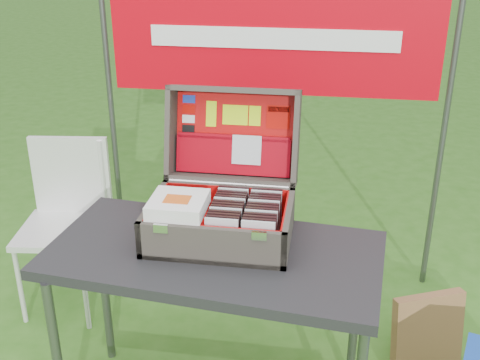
% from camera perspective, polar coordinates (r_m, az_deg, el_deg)
% --- Properties ---
extents(table, '(1.24, 0.72, 0.74)m').
position_cam_1_polar(table, '(2.38, -2.33, -14.36)').
color(table, '#252528').
rests_on(table, ground).
extents(table_top, '(1.24, 0.72, 0.04)m').
position_cam_1_polar(table_top, '(2.18, -2.48, -7.08)').
color(table_top, '#252528').
rests_on(table_top, ground).
extents(table_leg_bl, '(0.04, 0.04, 0.70)m').
position_cam_1_polar(table_leg_bl, '(2.71, -12.69, -10.21)').
color(table_leg_bl, '#59595B').
rests_on(table_leg_bl, ground).
extents(table_leg_br, '(0.04, 0.04, 0.70)m').
position_cam_1_polar(table_leg_br, '(2.55, 10.87, -12.35)').
color(table_leg_br, '#59595B').
rests_on(table_leg_br, ground).
extents(suitcase, '(0.52, 0.53, 0.48)m').
position_cam_1_polar(suitcase, '(2.18, -1.69, 0.71)').
color(suitcase, '#403A33').
rests_on(suitcase, table).
extents(suitcase_base_bottom, '(0.52, 0.37, 0.02)m').
position_cam_1_polar(suitcase_base_bottom, '(2.23, -1.90, -5.36)').
color(suitcase_base_bottom, '#403A33').
rests_on(suitcase_base_bottom, table_top).
extents(suitcase_base_wall_front, '(0.52, 0.02, 0.14)m').
position_cam_1_polar(suitcase_base_wall_front, '(2.05, -2.83, -6.28)').
color(suitcase_base_wall_front, '#403A33').
rests_on(suitcase_base_wall_front, table_top).
extents(suitcase_base_wall_back, '(0.52, 0.02, 0.14)m').
position_cam_1_polar(suitcase_base_wall_back, '(2.36, -1.14, -2.03)').
color(suitcase_base_wall_back, '#403A33').
rests_on(suitcase_base_wall_back, table_top).
extents(suitcase_base_wall_left, '(0.02, 0.37, 0.14)m').
position_cam_1_polar(suitcase_base_wall_left, '(2.26, -8.19, -3.52)').
color(suitcase_base_wall_left, '#403A33').
rests_on(suitcase_base_wall_left, table_top).
extents(suitcase_base_wall_right, '(0.02, 0.37, 0.14)m').
position_cam_1_polar(suitcase_base_wall_right, '(2.18, 4.60, -4.47)').
color(suitcase_base_wall_right, '#403A33').
rests_on(suitcase_base_wall_right, table_top).
extents(suitcase_liner_floor, '(0.48, 0.33, 0.01)m').
position_cam_1_polar(suitcase_liner_floor, '(2.23, -1.90, -5.06)').
color(suitcase_liner_floor, red).
rests_on(suitcase_liner_floor, suitcase_base_bottom).
extents(suitcase_latch_left, '(0.05, 0.01, 0.03)m').
position_cam_1_polar(suitcase_latch_left, '(2.05, -7.52, -4.57)').
color(suitcase_latch_left, silver).
rests_on(suitcase_latch_left, suitcase_base_wall_front).
extents(suitcase_latch_right, '(0.05, 0.01, 0.03)m').
position_cam_1_polar(suitcase_latch_right, '(1.99, 1.83, -5.32)').
color(suitcase_latch_right, silver).
rests_on(suitcase_latch_right, suitcase_base_wall_front).
extents(suitcase_hinge, '(0.47, 0.02, 0.02)m').
position_cam_1_polar(suitcase_hinge, '(2.34, -1.11, -0.38)').
color(suitcase_hinge, silver).
rests_on(suitcase_hinge, suitcase_base_wall_back).
extents(suitcase_lid_back, '(0.52, 0.11, 0.37)m').
position_cam_1_polar(suitcase_lid_back, '(2.44, -0.45, 4.44)').
color(suitcase_lid_back, '#403A33').
rests_on(suitcase_lid_back, suitcase_base_wall_back).
extents(suitcase_lid_rim_far, '(0.52, 0.14, 0.05)m').
position_cam_1_polar(suitcase_lid_rim_far, '(2.37, -0.52, 8.55)').
color(suitcase_lid_rim_far, '#403A33').
rests_on(suitcase_lid_rim_far, suitcase_lid_back).
extents(suitcase_lid_rim_near, '(0.52, 0.14, 0.05)m').
position_cam_1_polar(suitcase_lid_rim_near, '(2.40, -0.82, 0.14)').
color(suitcase_lid_rim_near, '#403A33').
rests_on(suitcase_lid_rim_near, suitcase_lid_back).
extents(suitcase_lid_rim_left, '(0.02, 0.23, 0.40)m').
position_cam_1_polar(suitcase_lid_rim_left, '(2.43, -6.52, 4.59)').
color(suitcase_lid_rim_left, '#403A33').
rests_on(suitcase_lid_rim_left, suitcase_lid_back).
extents(suitcase_lid_rim_right, '(0.02, 0.23, 0.40)m').
position_cam_1_polar(suitcase_lid_rim_right, '(2.36, 5.37, 3.98)').
color(suitcase_lid_rim_right, '#403A33').
rests_on(suitcase_lid_rim_right, suitcase_lid_back).
extents(suitcase_lid_liner, '(0.48, 0.09, 0.32)m').
position_cam_1_polar(suitcase_lid_liner, '(2.43, -0.50, 4.41)').
color(suitcase_lid_liner, red).
rests_on(suitcase_lid_liner, suitcase_lid_back).
extents(suitcase_liner_wall_front, '(0.48, 0.01, 0.12)m').
position_cam_1_polar(suitcase_liner_wall_front, '(2.06, -2.76, -5.85)').
color(suitcase_liner_wall_front, red).
rests_on(suitcase_liner_wall_front, suitcase_base_bottom).
extents(suitcase_liner_wall_back, '(0.48, 0.01, 0.12)m').
position_cam_1_polar(suitcase_liner_wall_back, '(2.34, -1.19, -1.95)').
color(suitcase_liner_wall_back, red).
rests_on(suitcase_liner_wall_back, suitcase_base_bottom).
extents(suitcase_liner_wall_left, '(0.01, 0.33, 0.12)m').
position_cam_1_polar(suitcase_liner_wall_left, '(2.25, -7.88, -3.31)').
color(suitcase_liner_wall_left, red).
rests_on(suitcase_liner_wall_left, suitcase_base_bottom).
extents(suitcase_liner_wall_right, '(0.01, 0.33, 0.12)m').
position_cam_1_polar(suitcase_liner_wall_right, '(2.17, 4.26, -4.21)').
color(suitcase_liner_wall_right, red).
rests_on(suitcase_liner_wall_right, suitcase_base_bottom).
extents(suitcase_lid_pocket, '(0.46, 0.07, 0.15)m').
position_cam_1_polar(suitcase_lid_pocket, '(2.42, -0.64, 2.34)').
color(suitcase_lid_pocket, '#95000D').
rests_on(suitcase_lid_pocket, suitcase_lid_liner).
extents(suitcase_pocket_edge, '(0.45, 0.02, 0.02)m').
position_cam_1_polar(suitcase_pocket_edge, '(2.40, -0.60, 4.08)').
color(suitcase_pocket_edge, '#95000D').
rests_on(suitcase_pocket_edge, suitcase_lid_pocket).
extents(suitcase_pocket_cd, '(0.12, 0.04, 0.12)m').
position_cam_1_polar(suitcase_pocket_cd, '(2.39, 0.64, 2.87)').
color(suitcase_pocket_cd, silver).
rests_on(suitcase_pocket_cd, suitcase_lid_pocket).
extents(lid_sticker_cc_a, '(0.05, 0.01, 0.03)m').
position_cam_1_polar(lid_sticker_cc_a, '(2.45, -4.86, 7.66)').
color(lid_sticker_cc_a, '#1933B2').
rests_on(lid_sticker_cc_a, suitcase_lid_liner).
extents(lid_sticker_cc_b, '(0.05, 0.01, 0.03)m').
position_cam_1_polar(lid_sticker_cc_b, '(2.45, -4.88, 6.72)').
color(lid_sticker_cc_b, '#B70600').
rests_on(lid_sticker_cc_b, suitcase_lid_liner).
extents(lid_sticker_cc_c, '(0.05, 0.01, 0.03)m').
position_cam_1_polar(lid_sticker_cc_c, '(2.45, -4.90, 5.79)').
color(lid_sticker_cc_c, white).
rests_on(lid_sticker_cc_c, suitcase_lid_liner).
extents(lid_sticker_cc_d, '(0.05, 0.01, 0.03)m').
position_cam_1_polar(lid_sticker_cc_d, '(2.46, -4.92, 4.86)').
color(lid_sticker_cc_d, black).
rests_on(lid_sticker_cc_d, suitcase_lid_liner).
extents(lid_card_neon_tall, '(0.04, 0.03, 0.10)m').
position_cam_1_polar(lid_card_neon_tall, '(2.43, -2.74, 6.29)').
color(lid_card_neon_tall, '#C8F50D').
rests_on(lid_card_neon_tall, suitcase_lid_liner).
extents(lid_card_neon_main, '(0.10, 0.02, 0.08)m').
position_cam_1_polar(lid_card_neon_main, '(2.41, -0.45, 6.19)').
color(lid_card_neon_main, '#C8F50D').
rests_on(lid_card_neon_main, suitcase_lid_liner).
extents(lid_card_neon_small, '(0.05, 0.02, 0.08)m').
position_cam_1_polar(lid_card_neon_small, '(2.40, 1.42, 6.10)').
color(lid_card_neon_small, '#C8F50D').
rests_on(lid_card_neon_small, suitcase_lid_liner).
extents(lid_sticker_band, '(0.09, 0.03, 0.09)m').
position_cam_1_polar(lid_sticker_band, '(2.39, 3.64, 5.98)').
color(lid_sticker_band, '#B70600').
rests_on(lid_sticker_band, suitcase_lid_liner).
extents(lid_sticker_band_bar, '(0.08, 0.01, 0.02)m').
position_cam_1_polar(lid_sticker_band_bar, '(2.39, 3.68, 6.70)').
color(lid_sticker_band_bar, black).
rests_on(lid_sticker_band_bar, suitcase_lid_liner).
extents(cd_left_0, '(0.12, 0.01, 0.13)m').
position_cam_1_polar(cd_left_0, '(2.07, -1.76, -5.32)').
color(cd_left_0, silver).
rests_on(cd_left_0, suitcase_liner_floor).
extents(cd_left_1, '(0.12, 0.01, 0.13)m').
position_cam_1_polar(cd_left_1, '(2.08, -1.65, -5.05)').
color(cd_left_1, black).
rests_on(cd_left_1, suitcase_liner_floor).
extents(cd_left_2, '(0.12, 0.01, 0.13)m').
position_cam_1_polar(cd_left_2, '(2.10, -1.55, -4.79)').
color(cd_left_2, black).
rests_on(cd_left_2, suitcase_liner_floor).
extents(cd_left_3, '(0.12, 0.01, 0.13)m').
position_cam_1_polar(cd_left_3, '(2.12, -1.45, -4.52)').
color(cd_left_3, black).
rests_on(cd_left_3, suitcase_liner_floor).
extents(cd_left_4, '(0.12, 0.01, 0.13)m').
position_cam_1_polar(cd_left_4, '(2.14, -1.36, -4.26)').
color(cd_left_4, silver).
rests_on(cd_left_4, suitcase_liner_floor).
extents(cd_left_5, '(0.12, 0.01, 0.13)m').
position_cam_1_polar(cd_left_5, '(2.15, -1.26, -4.01)').
color(cd_left_5, black).
rests_on(cd_left_5, suitcase_liner_floor).
extents(cd_left_6, '(0.12, 0.01, 0.13)m').
position_cam_1_polar(cd_left_6, '(2.17, -1.17, -3.76)').
color(cd_left_6, black).
rests_on(cd_left_6, suitcase_liner_floor).
extents(cd_left_7, '(0.12, 0.01, 0.13)m').
position_cam_1_polar(cd_left_7, '(2.19, -1.08, -3.51)').
color(cd_left_7, black).
rests_on(cd_left_7, suitcase_liner_floor).
extents(cd_left_8, '(0.12, 0.01, 0.13)m').
position_cam_1_polar(cd_left_8, '(2.21, -0.99, -3.27)').
color(cd_left_8, silver).
rests_on(cd_left_8, suitcase_liner_floor).
extents(cd_left_9, '(0.12, 0.01, 0.13)m').
position_cam_1_polar(cd_left_9, '(2.23, -0.90, -3.03)').
color(cd_left_9, black).
rests_on(cd_left_9, suitcase_liner_floor).
extents(cd_left_10, '(0.12, 0.01, 0.13)m').
position_cam_1_polar(cd_left_10, '(2.24, -0.81, -2.80)').
color(cd_left_10, black).
rests_on(cd_left_10, suitcase_liner_floor).
extents(cd_left_11, '(0.12, 0.01, 0.13)m').
position_cam_1_polar(cd_left_11, '(2.26, -0.72, -2.57)').
color(cd_left_11, black).
rests_on(cd_left_11, suitcase_liner_floor).
extents(cd_left_12, '(0.12, 0.01, 0.13)m').
position_cam_1_polar(cd_left_12, '(2.28, -0.64, -2.34)').
color(cd_left_12, silver).
rests_on(cd_left_12, suitcase_liner_floor).
extents(cd_left_13, '(0.12, 0.01, 0.13)m').
position_cam_1_polar(cd_left_13, '(2.30, -0.56, -2.12)').
color(cd_left_13, black).
rests_on(cd_left_13, suitcase_liner_floor).
extents(cd_right_0, '(0.12, 0.01, 0.13)m').
position_cam_1_polar(cd_right_0, '(2.05, 1.72, -5.59)').
color(cd_right_0, silver).
rests_on(cd_right_0, suitcase_liner_floor).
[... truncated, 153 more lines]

